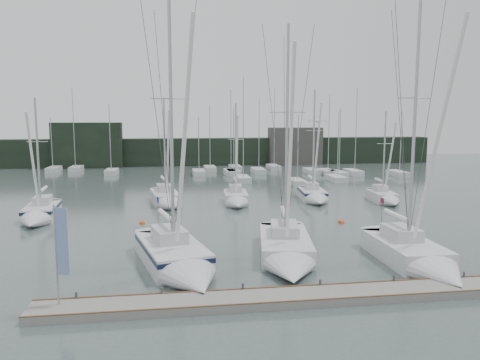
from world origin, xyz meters
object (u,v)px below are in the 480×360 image
buoy_c (142,224)px  sailboat_mid_d (314,196)px  sailboat_near_left (180,262)px  sailboat_mid_c (236,200)px  buoy_b (277,224)px  buoy_d (341,223)px  sailboat_mid_e (385,198)px  buoy_a (176,225)px  sailboat_near_right (421,260)px  sailboat_near_center (287,255)px  sailboat_mid_a (39,215)px  sailboat_mid_b (167,200)px  dock_banner (60,247)px

buoy_c → sailboat_mid_d: bearing=24.2°
sailboat_near_left → sailboat_mid_c: bearing=59.8°
buoy_b → buoy_c: (-11.22, 1.70, 0.00)m
sailboat_near_left → buoy_d: sailboat_near_left is taller
sailboat_mid_e → buoy_a: 22.86m
sailboat_mid_e → buoy_a: sailboat_mid_e is taller
sailboat_near_right → buoy_a: bearing=136.7°
sailboat_near_center → buoy_c: sailboat_near_center is taller
sailboat_near_left → buoy_d: bearing=25.4°
sailboat_mid_a → sailboat_mid_e: size_ratio=1.11×
sailboat_near_left → buoy_a: sailboat_near_left is taller
sailboat_mid_a → sailboat_mid_b: bearing=23.5°
sailboat_near_center → sailboat_mid_e: (15.18, 18.39, -0.05)m
sailboat_mid_c → buoy_b: size_ratio=20.56×
sailboat_mid_e → buoy_c: 25.30m
sailboat_mid_a → sailboat_mid_d: size_ratio=0.90×
sailboat_mid_d → buoy_a: sailboat_mid_d is taller
sailboat_near_right → sailboat_near_center: bearing=164.1°
sailboat_mid_e → sailboat_mid_b: bearing=-178.6°
sailboat_near_right → sailboat_mid_a: bearing=147.8°
buoy_d → sailboat_mid_a: bearing=170.5°
buoy_b → buoy_c: 11.35m
sailboat_mid_e → buoy_b: sailboat_mid_e is taller
sailboat_near_left → sailboat_mid_d: (14.64, 21.18, -0.09)m
buoy_d → buoy_a: bearing=175.3°
sailboat_mid_c → buoy_d: sailboat_mid_c is taller
sailboat_mid_c → sailboat_near_center: bearing=-84.1°
buoy_c → dock_banner: dock_banner is taller
sailboat_mid_b → sailboat_near_center: bearing=-78.4°
sailboat_mid_d → dock_banner: 32.84m
sailboat_mid_b → sailboat_mid_e: sailboat_mid_b is taller
sailboat_mid_c → buoy_c: (-9.04, -7.11, -0.56)m
sailboat_near_left → buoy_a: 12.32m
sailboat_near_left → dock_banner: 7.58m
sailboat_near_right → sailboat_mid_c: bearing=110.8°
buoy_a → sailboat_mid_d: bearing=31.1°
sailboat_mid_d → buoy_d: (-0.76, -10.03, -0.58)m
sailboat_near_center → sailboat_mid_a: size_ratio=1.38×
sailboat_near_right → buoy_c: (-16.86, 14.77, -0.61)m
sailboat_near_right → buoy_a: (-14.04, 13.76, -0.61)m
sailboat_mid_c → sailboat_near_right: bearing=-65.5°
sailboat_mid_c → dock_banner: 27.79m
sailboat_near_left → sailboat_mid_c: size_ratio=1.52×
sailboat_mid_b → buoy_b: 13.13m
sailboat_mid_e → dock_banner: (-27.12, -23.93, 2.63)m
sailboat_near_left → sailboat_mid_d: sailboat_near_left is taller
sailboat_near_left → sailboat_mid_d: bearing=42.0°
sailboat_mid_c → buoy_b: 9.10m
sailboat_near_right → sailboat_mid_c: size_ratio=1.53×
buoy_b → dock_banner: 21.57m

